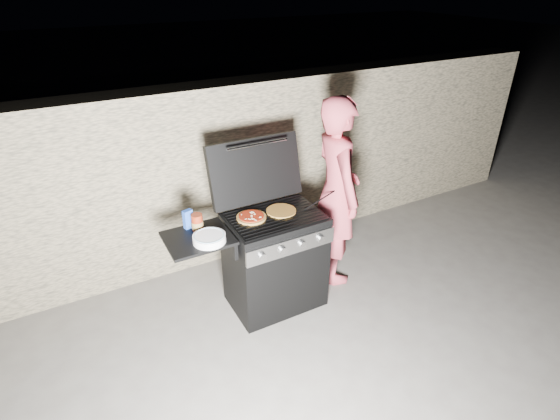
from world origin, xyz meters
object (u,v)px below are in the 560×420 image
pizza_topped (251,217)px  sauce_jar (197,222)px  gas_grill (249,268)px  person (336,192)px

pizza_topped → sauce_jar: sauce_jar is taller
gas_grill → sauce_jar: size_ratio=9.60×
gas_grill → sauce_jar: (-0.39, 0.10, 0.52)m
pizza_topped → sauce_jar: (-0.45, 0.05, 0.05)m
sauce_jar → person: size_ratio=0.08×
person → sauce_jar: bearing=102.7°
gas_grill → person: bearing=7.4°
gas_grill → pizza_topped: (0.06, 0.05, 0.47)m
person → pizza_topped: bearing=106.1°
sauce_jar → gas_grill: bearing=-14.0°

